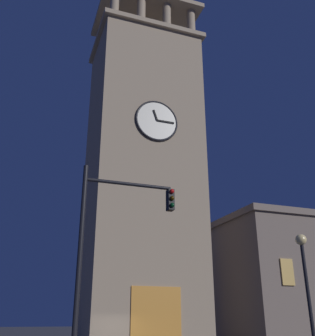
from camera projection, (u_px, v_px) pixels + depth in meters
clocktower at (143, 173)px, 29.88m from camera, size 8.52×6.87×30.77m
traffic_signal_mid at (109, 240)px, 12.48m from camera, size 3.21×0.41×6.94m
street_lamp at (306, 276)px, 15.17m from camera, size 0.44×0.44×5.34m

